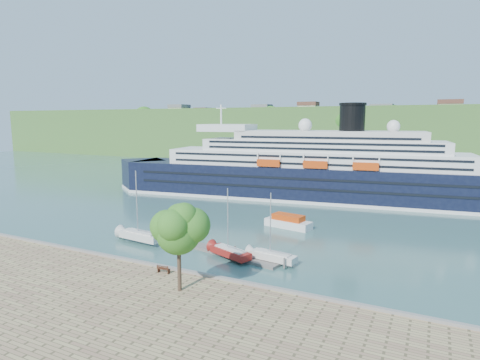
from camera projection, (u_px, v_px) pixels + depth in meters
ground at (146, 271)px, 50.11m from camera, size 400.00×400.00×0.00m
far_hillside at (358, 135)px, 177.01m from camera, size 400.00×50.00×24.00m
quay_coping at (145, 263)px, 49.76m from camera, size 220.00×0.50×0.30m
cruise_ship at (305, 152)px, 94.97m from camera, size 101.65×27.65×22.59m
park_bench at (164, 269)px, 46.87m from camera, size 1.68×0.83×1.04m
promenade_tree at (179, 243)px, 41.36m from camera, size 6.19×6.19×10.26m
floating_pontoon at (224, 253)px, 56.50m from camera, size 17.85×5.71×0.39m
sailboat_white_near at (140, 209)px, 60.93m from camera, size 8.43×3.14×10.64m
sailboat_red at (230, 226)px, 53.72m from camera, size 7.44×4.44×9.30m
sailboat_white_far at (274, 230)px, 52.25m from camera, size 7.15×2.87×8.97m
tender_launch at (288, 221)px, 70.35m from camera, size 8.77×4.41×2.31m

